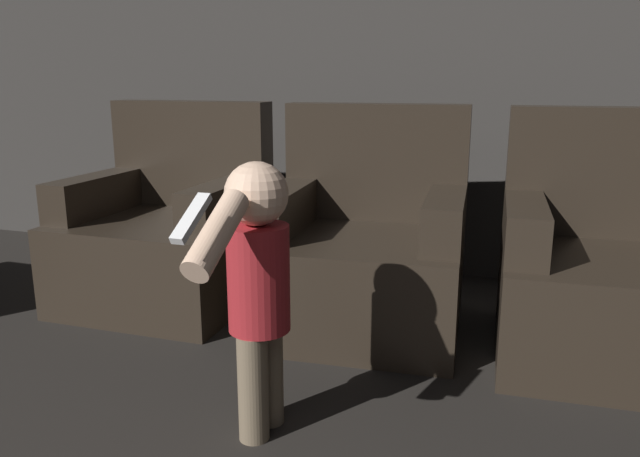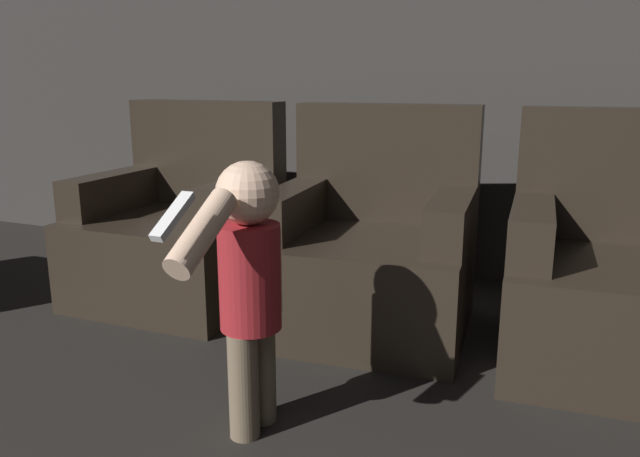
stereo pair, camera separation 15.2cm
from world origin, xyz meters
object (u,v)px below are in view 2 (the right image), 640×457
object	(u,v)px
armchair_right	(624,282)
armchair_middle	(372,254)
person_toddler	(249,278)
armchair_left	(182,233)

from	to	relation	value
armchair_right	armchair_middle	bearing A→B (deg)	176.69
armchair_middle	person_toddler	size ratio (longest dim) A/B	1.13
armchair_middle	armchair_right	bearing A→B (deg)	-4.46
armchair_right	person_toddler	bearing A→B (deg)	-141.31
armchair_left	person_toddler	distance (m)	1.42
armchair_left	person_toddler	size ratio (longest dim) A/B	1.13
armchair_left	armchair_middle	world-z (taller)	same
armchair_left	armchair_middle	bearing A→B (deg)	-0.77
armchair_left	person_toddler	bearing A→B (deg)	-47.05
person_toddler	armchair_right	bearing A→B (deg)	-44.77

